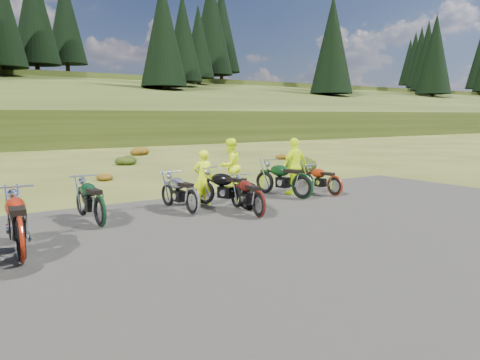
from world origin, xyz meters
TOP-DOWN VIEW (x-y plane):
  - ground at (0.00, 0.00)m, footprint 300.00×300.00m
  - gravel_pad at (0.00, -2.00)m, footprint 20.00×12.00m
  - conifer_24 at (9.00, 68.00)m, footprint 7.04×7.04m
  - conifer_25 at (15.00, 74.00)m, footprint 6.60×6.60m
  - conifer_26 at (21.00, 49.00)m, footprint 6.16×6.16m
  - conifer_27 at (27.00, 55.00)m, footprint 5.72×5.72m
  - conifer_28 at (33.00, 61.00)m, footprint 5.28×5.28m
  - conifer_29 at (39.00, 67.00)m, footprint 7.92×7.92m
  - conifer_30 at (45.00, 73.00)m, footprint 7.48×7.48m
  - conifer_31 at (51.00, 48.00)m, footprint 7.04×7.04m
  - conifer_32 at (57.00, 54.00)m, footprint 6.60×6.60m
  - conifer_33 at (63.00, 60.00)m, footprint 6.16×6.16m
  - conifer_34 at (69.00, 66.00)m, footprint 5.72×5.72m
  - conifer_35 at (75.00, 72.00)m, footprint 5.28×5.28m
  - conifer_36 at (81.00, 78.00)m, footprint 7.92×7.92m
  - conifer_37 at (87.00, 53.00)m, footprint 7.48×7.48m
  - conifer_38 at (93.00, 59.00)m, footprint 7.04×7.04m
  - conifer_39 at (99.00, 65.00)m, footprint 6.60×6.60m
  - conifer_40 at (105.00, 71.00)m, footprint 6.16×6.16m
  - conifer_41 at (111.00, 77.00)m, footprint 5.72×5.72m
  - conifer_45 at (135.00, 70.00)m, footprint 7.04×7.04m
  - shrub_4 at (-0.40, 9.20)m, footprint 0.77×0.77m
  - shrub_5 at (2.50, 14.50)m, footprint 1.03×1.03m
  - shrub_6 at (5.40, 19.80)m, footprint 1.30×1.30m
  - shrub_7 at (8.30, 7.10)m, footprint 1.56×1.56m
  - shrub_8 at (11.20, 12.40)m, footprint 0.77×0.77m
  - motorcycle_1 at (-4.98, -0.48)m, footprint 0.98×2.40m
  - motorcycle_2 at (-3.00, 1.37)m, footprint 0.74×2.14m
  - motorcycle_3 at (-0.58, 1.36)m, footprint 0.76×2.06m
  - motorcycle_4 at (0.66, 0.14)m, footprint 0.92×2.02m
  - motorcycle_5 at (0.98, 1.07)m, footprint 1.60×2.28m
  - motorcycle_6 at (4.60, 1.36)m, footprint 0.73×1.88m
  - motorcycle_7 at (3.34, 1.50)m, footprint 1.24×2.38m
  - person_middle at (0.32, 2.38)m, footprint 0.65×0.49m
  - person_right_a at (2.10, 3.70)m, footprint 1.04×0.91m
  - person_right_b at (3.75, 2.36)m, footprint 1.13×0.59m

SIDE VIEW (x-z plane):
  - ground at x=0.00m, z-range 0.00..0.00m
  - gravel_pad at x=0.00m, z-range -0.02..0.02m
  - motorcycle_1 at x=-4.98m, z-range -0.61..0.61m
  - motorcycle_2 at x=-3.00m, z-range -0.56..0.56m
  - motorcycle_3 at x=-0.58m, z-range -0.53..0.53m
  - motorcycle_4 at x=0.66m, z-range -0.51..0.51m
  - motorcycle_5 at x=0.98m, z-range -0.57..0.57m
  - motorcycle_6 at x=4.60m, z-range -0.48..0.48m
  - motorcycle_7 at x=3.34m, z-range -0.59..0.59m
  - shrub_4 at x=-0.40m, z-range 0.00..0.45m
  - shrub_8 at x=11.20m, z-range 0.00..0.45m
  - shrub_5 at x=2.50m, z-range 0.00..0.61m
  - shrub_6 at x=5.40m, z-range 0.00..0.77m
  - shrub_7 at x=8.30m, z-range 0.00..0.92m
  - person_middle at x=0.32m, z-range 0.00..1.59m
  - person_right_a at x=2.10m, z-range 0.00..1.82m
  - person_right_b at x=3.75m, z-range 0.00..1.85m
  - conifer_26 at x=21.00m, z-range 5.37..21.37m
  - conifer_27 at x=27.00m, z-range 6.56..21.56m
  - conifer_31 at x=51.00m, z-range 5.18..23.18m
  - conifer_28 at x=33.00m, z-range 7.76..21.76m
  - conifer_32 at x=57.00m, z-range 6.37..23.37m
  - conifer_33 at x=63.00m, z-range 7.56..23.56m
  - conifer_37 at x=87.00m, z-range 6.17..25.17m
  - conifer_34 at x=69.00m, z-range 8.76..23.76m
  - conifer_38 at x=93.00m, z-range 7.37..25.37m
  - conifer_35 at x=75.00m, z-range 9.95..23.95m
  - conifer_39 at x=99.00m, z-range 8.56..25.56m
  - conifer_41 at x=111.00m, z-range 10.15..25.15m
  - conifer_40 at x=105.00m, z-range 9.76..25.76m
  - conifer_24 at x=9.00m, z-range 9.16..27.16m
  - conifer_45 at x=135.00m, z-range 9.56..27.56m
  - conifer_25 at x=15.00m, z-range 10.16..27.16m
  - conifer_29 at x=39.00m, z-range 8.97..28.97m
  - conifer_30 at x=45.00m, z-range 10.16..29.16m
  - conifer_36 at x=81.00m, z-range 10.16..30.16m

